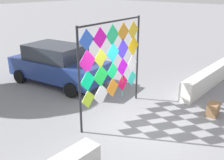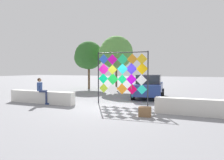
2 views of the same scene
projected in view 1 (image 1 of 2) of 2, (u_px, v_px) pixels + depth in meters
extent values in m
plane|color=gray|center=(143.00, 126.00, 8.17)|extent=(120.00, 120.00, 0.00)
cube|color=silver|center=(209.00, 78.00, 11.34)|extent=(4.77, 0.48, 0.78)
cylinder|color=#232328|center=(79.00, 83.00, 7.31)|extent=(0.07, 0.07, 3.22)
cylinder|color=#232328|center=(137.00, 59.00, 9.66)|extent=(0.07, 0.07, 3.22)
cylinder|color=#232328|center=(112.00, 21.00, 7.95)|extent=(3.13, 0.26, 0.06)
cube|color=#ACD929|center=(88.00, 99.00, 7.79)|extent=(0.58, 0.05, 0.59)
cube|color=white|center=(101.00, 95.00, 8.27)|extent=(0.74, 0.06, 0.74)
cube|color=orange|center=(113.00, 88.00, 8.69)|extent=(0.68, 0.06, 0.68)
cube|color=#EA054B|center=(123.00, 83.00, 9.18)|extent=(0.63, 0.05, 0.63)
cylinder|color=#16E5A5|center=(122.00, 93.00, 9.33)|extent=(0.02, 0.02, 0.21)
cube|color=#23DAC2|center=(132.00, 78.00, 9.62)|extent=(0.61, 0.05, 0.61)
cube|color=#07F991|center=(88.00, 81.00, 7.56)|extent=(0.64, 0.05, 0.64)
cube|color=#1AE64B|center=(101.00, 76.00, 8.05)|extent=(0.72, 0.06, 0.72)
cylinder|color=#E516B4|center=(101.00, 92.00, 8.24)|extent=(0.02, 0.02, 0.35)
cube|color=#10F97A|center=(113.00, 71.00, 8.51)|extent=(0.59, 0.05, 0.59)
cube|color=#CD0AED|center=(123.00, 67.00, 8.93)|extent=(0.66, 0.06, 0.66)
cylinder|color=#34E516|center=(122.00, 79.00, 9.10)|extent=(0.02, 0.02, 0.27)
cube|color=white|center=(132.00, 64.00, 9.40)|extent=(0.66, 0.06, 0.66)
cube|color=#F21CB2|center=(87.00, 62.00, 7.38)|extent=(0.72, 0.06, 0.72)
cube|color=yellow|center=(101.00, 58.00, 7.83)|extent=(0.61, 0.05, 0.61)
cube|color=#21E6E8|center=(113.00, 53.00, 8.30)|extent=(0.67, 0.06, 0.67)
cube|color=#4630F7|center=(123.00, 49.00, 8.72)|extent=(0.70, 0.06, 0.70)
cylinder|color=#CFE516|center=(122.00, 63.00, 8.89)|extent=(0.02, 0.02, 0.27)
cube|color=#E8AC08|center=(133.00, 46.00, 9.20)|extent=(0.71, 0.06, 0.71)
cylinder|color=blue|center=(133.00, 60.00, 9.38)|extent=(0.02, 0.02, 0.32)
cube|color=blue|center=(86.00, 40.00, 7.17)|extent=(0.63, 0.05, 0.63)
cube|color=#F50FC0|center=(100.00, 38.00, 7.61)|extent=(0.66, 0.06, 0.66)
cube|color=#25DE83|center=(112.00, 35.00, 8.12)|extent=(0.69, 0.06, 0.69)
cube|color=orange|center=(123.00, 32.00, 8.56)|extent=(0.65, 0.06, 0.66)
cube|color=yellow|center=(133.00, 30.00, 8.99)|extent=(0.66, 0.06, 0.66)
cylinder|color=blue|center=(133.00, 42.00, 9.14)|extent=(0.02, 0.02, 0.21)
cube|color=navy|center=(59.00, 68.00, 11.65)|extent=(2.58, 4.76, 0.81)
cube|color=#282D38|center=(55.00, 52.00, 11.48)|extent=(2.06, 2.75, 0.65)
cylinder|color=black|center=(99.00, 76.00, 11.79)|extent=(0.32, 0.63, 0.60)
cylinder|color=black|center=(71.00, 90.00, 10.25)|extent=(0.32, 0.63, 0.60)
cylinder|color=black|center=(50.00, 66.00, 13.32)|extent=(0.32, 0.63, 0.60)
cylinder|color=black|center=(20.00, 76.00, 11.79)|extent=(0.32, 0.63, 0.60)
cube|color=olive|center=(213.00, 109.00, 8.82)|extent=(0.58, 0.40, 0.45)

